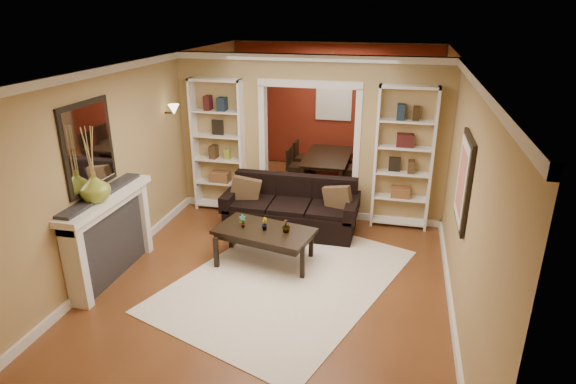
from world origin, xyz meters
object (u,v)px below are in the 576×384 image
(fireplace, at_px, (112,237))
(bookshelf_right, at_px, (403,159))
(sofa, at_px, (291,206))
(coffee_table, at_px, (265,246))
(dining_table, at_px, (329,169))
(bookshelf_left, at_px, (219,146))

(fireplace, bearing_deg, bookshelf_right, 34.80)
(sofa, height_order, fireplace, fireplace)
(sofa, relative_size, coffee_table, 1.59)
(dining_table, bearing_deg, fireplace, 153.23)
(bookshelf_left, height_order, bookshelf_right, same)
(coffee_table, xyz_separation_m, fireplace, (-1.84, -0.83, 0.33))
(bookshelf_left, distance_m, bookshelf_right, 3.10)
(sofa, distance_m, dining_table, 2.40)
(sofa, distance_m, fireplace, 2.76)
(bookshelf_left, relative_size, bookshelf_right, 1.00)
(sofa, relative_size, dining_table, 1.31)
(coffee_table, relative_size, bookshelf_right, 0.58)
(bookshelf_left, xyz_separation_m, bookshelf_right, (3.10, 0.00, 0.00))
(sofa, bearing_deg, coffee_table, -95.89)
(sofa, xyz_separation_m, bookshelf_left, (-1.41, 0.58, 0.73))
(coffee_table, relative_size, dining_table, 0.83)
(bookshelf_left, height_order, fireplace, bookshelf_left)
(fireplace, relative_size, dining_table, 1.05)
(bookshelf_left, distance_m, fireplace, 2.65)
(sofa, bearing_deg, bookshelf_right, 18.95)
(fireplace, bearing_deg, bookshelf_left, 77.95)
(sofa, relative_size, bookshelf_left, 0.93)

